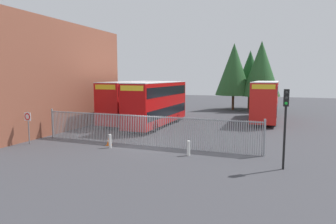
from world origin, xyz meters
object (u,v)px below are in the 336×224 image
traffic_cone_by_gate (109,142)px  speed_limit_sign_post (28,120)px  double_decker_bus_behind_fence_left (133,100)px  traffic_light_kerbside (286,114)px  double_decker_bus_near_gate (157,102)px  double_decker_bus_behind_fence_right (266,99)px  bollard_near_left (110,141)px  bollard_center_front (189,148)px

traffic_cone_by_gate → speed_limit_sign_post: size_ratio=0.25×
double_decker_bus_behind_fence_left → traffic_cone_by_gate: double_decker_bus_behind_fence_left is taller
double_decker_bus_behind_fence_left → traffic_light_kerbside: double_decker_bus_behind_fence_left is taller
double_decker_bus_near_gate → double_decker_bus_behind_fence_right: size_ratio=1.00×
double_decker_bus_behind_fence_right → bollard_near_left: 19.72m
traffic_cone_by_gate → traffic_light_kerbside: 12.15m
double_decker_bus_near_gate → double_decker_bus_behind_fence_left: bearing=157.3°
double_decker_bus_behind_fence_left → speed_limit_sign_post: bearing=-99.9°
double_decker_bus_near_gate → double_decker_bus_behind_fence_right: (10.01, 7.43, 0.00)m
double_decker_bus_near_gate → double_decker_bus_behind_fence_right: same height
double_decker_bus_near_gate → bollard_center_front: (6.26, -9.78, -1.95)m
traffic_cone_by_gate → traffic_light_kerbside: size_ratio=0.14×
double_decker_bus_behind_fence_left → speed_limit_sign_post: size_ratio=4.50×
traffic_light_kerbside → bollard_center_front: bearing=171.3°
double_decker_bus_near_gate → speed_limit_sign_post: size_ratio=4.50×
bollard_near_left → traffic_light_kerbside: bearing=-4.5°
double_decker_bus_near_gate → bollard_center_front: 11.78m
bollard_near_left → double_decker_bus_behind_fence_left: bearing=109.8°
double_decker_bus_near_gate → traffic_light_kerbside: 15.91m
double_decker_bus_near_gate → double_decker_bus_behind_fence_right: 12.47m
bollard_near_left → traffic_cone_by_gate: 0.78m
bollard_center_front → traffic_cone_by_gate: size_ratio=1.61×
double_decker_bus_behind_fence_left → speed_limit_sign_post: 12.57m
double_decker_bus_near_gate → bollard_near_left: bearing=-86.9°
speed_limit_sign_post → traffic_light_kerbside: 17.51m
traffic_cone_by_gate → speed_limit_sign_post: 6.14m
bollard_center_front → speed_limit_sign_post: bearing=-174.6°
double_decker_bus_near_gate → bollard_center_front: size_ratio=11.38×
double_decker_bus_near_gate → bollard_center_front: bearing=-57.4°
double_decker_bus_near_gate → traffic_light_kerbside: (11.81, -10.64, 0.56)m
double_decker_bus_behind_fence_left → traffic_light_kerbside: size_ratio=2.51×
double_decker_bus_behind_fence_right → double_decker_bus_behind_fence_left: bearing=-156.2°
traffic_light_kerbside → traffic_cone_by_gate: bearing=172.9°
double_decker_bus_behind_fence_right → speed_limit_sign_post: size_ratio=4.50×
double_decker_bus_behind_fence_right → traffic_cone_by_gate: bearing=-121.0°
double_decker_bus_behind_fence_left → traffic_light_kerbside: bearing=-38.3°
double_decker_bus_near_gate → double_decker_bus_behind_fence_left: size_ratio=1.00×
double_decker_bus_near_gate → traffic_light_kerbside: size_ratio=2.51×
bollard_near_left → traffic_light_kerbside: (11.28, -0.88, 2.51)m
double_decker_bus_behind_fence_right → bollard_near_left: size_ratio=11.38×
double_decker_bus_behind_fence_left → bollard_center_front: 15.02m
bollard_near_left → traffic_light_kerbside: size_ratio=0.22×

